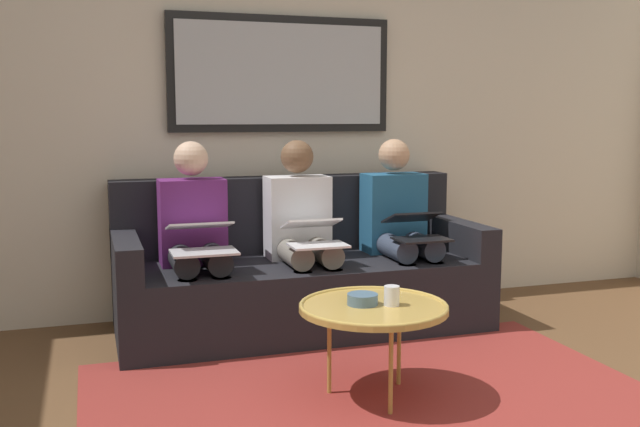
{
  "coord_description": "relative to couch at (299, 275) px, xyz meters",
  "views": [
    {
      "loc": [
        1.21,
        2.02,
        1.29
      ],
      "look_at": [
        0.0,
        -1.7,
        0.75
      ],
      "focal_mm": 40.21,
      "sensor_mm": 36.0,
      "label": 1
    }
  ],
  "objects": [
    {
      "name": "person_left",
      "position": [
        -0.64,
        0.07,
        0.3
      ],
      "size": [
        0.38,
        0.58,
        1.14
      ],
      "color": "#235B84",
      "rests_on": "couch"
    },
    {
      "name": "laptop_silver",
      "position": [
        0.64,
        0.31,
        0.32
      ],
      "size": [
        0.35,
        0.38,
        0.16
      ],
      "color": "silver"
    },
    {
      "name": "person_middle",
      "position": [
        0.0,
        0.07,
        0.3
      ],
      "size": [
        0.38,
        0.58,
        1.14
      ],
      "color": "silver",
      "rests_on": "couch"
    },
    {
      "name": "area_rug",
      "position": [
        0.0,
        1.27,
        -0.31
      ],
      "size": [
        2.6,
        1.8,
        0.01
      ],
      "primitive_type": "cube",
      "color": "maroon",
      "rests_on": "ground_plane"
    },
    {
      "name": "wall_rear",
      "position": [
        0.0,
        -0.48,
        0.99
      ],
      "size": [
        6.0,
        0.12,
        2.6
      ],
      "primitive_type": "cube",
      "color": "beige",
      "rests_on": "ground_plane"
    },
    {
      "name": "laptop_black",
      "position": [
        -0.64,
        0.31,
        0.32
      ],
      "size": [
        0.31,
        0.37,
        0.16
      ],
      "color": "black"
    },
    {
      "name": "person_right",
      "position": [
        0.64,
        0.07,
        0.3
      ],
      "size": [
        0.38,
        0.58,
        1.14
      ],
      "color": "#66236B",
      "rests_on": "couch"
    },
    {
      "name": "bowl",
      "position": [
        0.05,
        1.19,
        0.15
      ],
      "size": [
        0.14,
        0.14,
        0.05
      ],
      "primitive_type": "cylinder",
      "color": "slate",
      "rests_on": "coffee_table"
    },
    {
      "name": "framed_mirror",
      "position": [
        0.0,
        -0.39,
        1.24
      ],
      "size": [
        1.46,
        0.05,
        0.74
      ],
      "color": "black"
    },
    {
      "name": "couch",
      "position": [
        0.0,
        0.0,
        0.0
      ],
      "size": [
        2.2,
        0.9,
        0.9
      ],
      "color": "black",
      "rests_on": "ground_plane"
    },
    {
      "name": "coffee_table",
      "position": [
        0.01,
        1.22,
        0.11
      ],
      "size": [
        0.68,
        0.68,
        0.45
      ],
      "color": "tan",
      "rests_on": "ground_plane"
    },
    {
      "name": "laptop_white",
      "position": [
        0.0,
        0.31,
        0.31
      ],
      "size": [
        0.32,
        0.34,
        0.15
      ],
      "color": "white"
    },
    {
      "name": "cup",
      "position": [
        -0.07,
        1.25,
        0.17
      ],
      "size": [
        0.07,
        0.07,
        0.09
      ],
      "primitive_type": "cylinder",
      "color": "silver",
      "rests_on": "coffee_table"
    }
  ]
}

